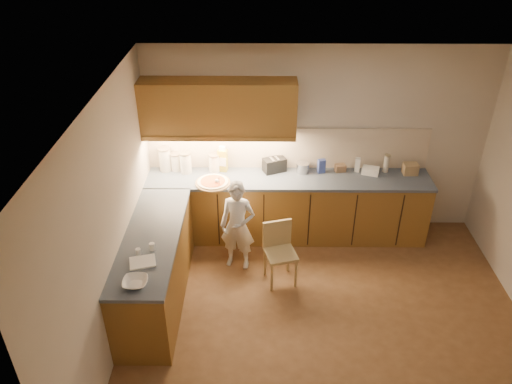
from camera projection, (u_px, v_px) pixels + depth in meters
room at (339, 198)px, 4.74m from camera, size 4.54×4.50×2.62m
l_counter at (247, 226)px, 6.45m from camera, size 3.77×2.62×0.92m
backsplash at (288, 148)px, 6.68m from camera, size 3.75×0.02×0.58m
upper_cabinets at (218, 108)px, 6.22m from camera, size 1.95×0.36×0.73m
pizza_on_board at (213, 182)px, 6.44m from camera, size 0.45×0.45×0.18m
child at (238, 226)px, 6.19m from camera, size 0.49×0.38×1.22m
wooden_chair at (279, 248)px, 6.05m from camera, size 0.44×0.44×0.79m
mixing_bowl at (135, 282)px, 4.80m from camera, size 0.25×0.25×0.06m
canister_a at (165, 159)px, 6.67m from camera, size 0.17×0.17×0.33m
canister_b at (176, 162)px, 6.70m from camera, size 0.14×0.14×0.25m
canister_c at (186, 162)px, 6.63m from camera, size 0.16×0.16×0.30m
canister_d at (214, 163)px, 6.68m from camera, size 0.15×0.15×0.25m
oil_jug at (223, 160)px, 6.66m from camera, size 0.14×0.11×0.36m
toaster at (274, 165)px, 6.69m from camera, size 0.34×0.27×0.19m
steel_pot at (303, 167)px, 6.68m from camera, size 0.18×0.18×0.14m
blue_box at (321, 166)px, 6.66m from camera, size 0.11×0.09×0.19m
card_box_a at (340, 168)px, 6.71m from camera, size 0.15×0.12×0.10m
white_bottle at (358, 165)px, 6.68m from camera, size 0.08×0.08×0.20m
flat_pack at (370, 171)px, 6.66m from camera, size 0.26×0.21×0.09m
tall_jar at (386, 163)px, 6.67m from camera, size 0.08×0.08×0.25m
card_box_b at (410, 169)px, 6.64m from camera, size 0.19×0.15×0.15m
dough_cloth at (143, 262)px, 5.09m from camera, size 0.30×0.26×0.02m
spice_jar_a at (138, 252)px, 5.19m from camera, size 0.07×0.07×0.07m
spice_jar_b at (152, 247)px, 5.26m from camera, size 0.06×0.06×0.08m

